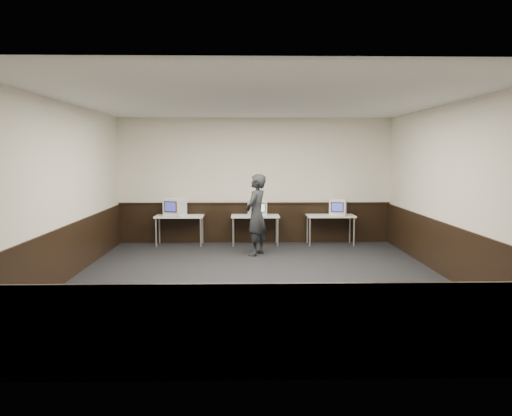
{
  "coord_description": "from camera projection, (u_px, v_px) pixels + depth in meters",
  "views": [
    {
      "loc": [
        -0.26,
        -8.82,
        2.28
      ],
      "look_at": [
        -0.03,
        1.6,
        1.15
      ],
      "focal_mm": 35.0,
      "sensor_mm": 36.0,
      "label": 1
    }
  ],
  "objects": [
    {
      "name": "emac_right",
      "position": [
        338.0,
        207.0,
        12.49
      ],
      "size": [
        0.51,
        0.53,
        0.41
      ],
      "rotation": [
        0.0,
        0.0,
        -0.28
      ],
      "color": "white",
      "rests_on": "desk_right"
    },
    {
      "name": "person",
      "position": [
        256.0,
        215.0,
        11.23
      ],
      "size": [
        0.68,
        0.79,
        1.84
      ],
      "primitive_type": "imported",
      "rotation": [
        0.0,
        0.0,
        -2.0
      ],
      "color": "black",
      "rests_on": "ground"
    },
    {
      "name": "left_wall",
      "position": [
        61.0,
        193.0,
        8.77
      ],
      "size": [
        0.0,
        8.0,
        8.0
      ],
      "primitive_type": "plane",
      "rotation": [
        1.57,
        0.0,
        1.57
      ],
      "color": "silver",
      "rests_on": "ground"
    },
    {
      "name": "wainscot_rail",
      "position": [
        255.0,
        203.0,
        12.85
      ],
      "size": [
        6.98,
        0.06,
        0.04
      ],
      "primitive_type": "cube",
      "color": "black",
      "rests_on": "wainscot_back"
    },
    {
      "name": "emac_left",
      "position": [
        175.0,
        207.0,
        12.42
      ],
      "size": [
        0.58,
        0.59,
        0.45
      ],
      "rotation": [
        0.0,
        0.0,
        -0.33
      ],
      "color": "white",
      "rests_on": "desk_left"
    },
    {
      "name": "ceiling",
      "position": [
        259.0,
        101.0,
        8.68
      ],
      "size": [
        8.0,
        8.0,
        0.0
      ],
      "primitive_type": "plane",
      "rotation": [
        3.14,
        0.0,
        0.0
      ],
      "color": "white",
      "rests_on": "back_wall"
    },
    {
      "name": "wainscot_front",
      "position": [
        271.0,
        332.0,
        5.01
      ],
      "size": [
        6.98,
        0.04,
        1.0
      ],
      "primitive_type": "cube",
      "color": "black",
      "rests_on": "front_wall"
    },
    {
      "name": "wainscot_back",
      "position": [
        255.0,
        223.0,
        12.92
      ],
      "size": [
        6.98,
        0.04,
        1.0
      ],
      "primitive_type": "cube",
      "color": "black",
      "rests_on": "back_wall"
    },
    {
      "name": "wainscot_left",
      "position": [
        65.0,
        254.0,
        8.89
      ],
      "size": [
        0.04,
        7.98,
        1.0
      ],
      "primitive_type": "cube",
      "color": "black",
      "rests_on": "left_wall"
    },
    {
      "name": "back_wall",
      "position": [
        255.0,
        181.0,
        12.82
      ],
      "size": [
        7.0,
        0.0,
        7.0
      ],
      "primitive_type": "plane",
      "rotation": [
        1.57,
        0.0,
        0.0
      ],
      "color": "silver",
      "rests_on": "ground"
    },
    {
      "name": "wainscot_right",
      "position": [
        451.0,
        253.0,
        9.04
      ],
      "size": [
        0.04,
        7.98,
        1.0
      ],
      "primitive_type": "cube",
      "color": "black",
      "rests_on": "right_wall"
    },
    {
      "name": "front_wall",
      "position": [
        271.0,
        224.0,
        4.87
      ],
      "size": [
        7.0,
        0.0,
        7.0
      ],
      "primitive_type": "plane",
      "rotation": [
        -1.57,
        0.0,
        0.0
      ],
      "color": "silver",
      "rests_on": "ground"
    },
    {
      "name": "desk_left",
      "position": [
        179.0,
        218.0,
        12.48
      ],
      "size": [
        1.2,
        0.6,
        0.75
      ],
      "color": "silver",
      "rests_on": "ground"
    },
    {
      "name": "emac_center",
      "position": [
        257.0,
        208.0,
        12.46
      ],
      "size": [
        0.49,
        0.5,
        0.38
      ],
      "rotation": [
        0.0,
        0.0,
        0.32
      ],
      "color": "white",
      "rests_on": "desk_center"
    },
    {
      "name": "floor",
      "position": [
        259.0,
        281.0,
        9.02
      ],
      "size": [
        8.0,
        8.0,
        0.0
      ],
      "primitive_type": "plane",
      "color": "black",
      "rests_on": "ground"
    },
    {
      "name": "desk_right",
      "position": [
        330.0,
        218.0,
        12.57
      ],
      "size": [
        1.2,
        0.6,
        0.75
      ],
      "color": "silver",
      "rests_on": "ground"
    },
    {
      "name": "desk_center",
      "position": [
        255.0,
        218.0,
        12.52
      ],
      "size": [
        1.2,
        0.6,
        0.75
      ],
      "color": "silver",
      "rests_on": "ground"
    },
    {
      "name": "right_wall",
      "position": [
        455.0,
        192.0,
        8.92
      ],
      "size": [
        0.0,
        8.0,
        8.0
      ],
      "primitive_type": "plane",
      "rotation": [
        1.57,
        0.0,
        -1.57
      ],
      "color": "silver",
      "rests_on": "ground"
    }
  ]
}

